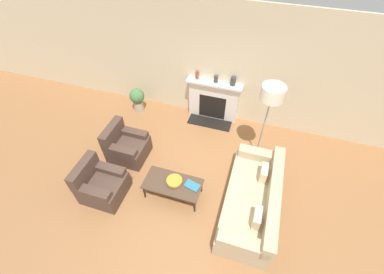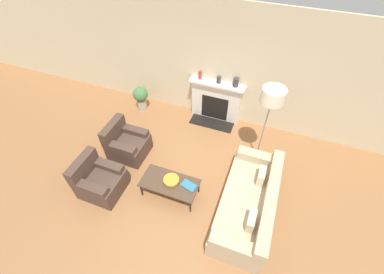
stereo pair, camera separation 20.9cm
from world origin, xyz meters
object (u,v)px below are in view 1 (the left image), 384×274
Objects in this scene: armchair_near at (101,185)px; armchair_far at (126,146)px; bowl at (174,181)px; book at (192,186)px; mantel_vase_left at (197,75)px; fireplace at (213,101)px; couch at (253,201)px; potted_plant at (137,98)px; mantel_vase_center_right at (233,81)px; floor_lamp at (272,97)px; coffee_table at (173,184)px; mantel_vase_center_left at (216,79)px.

armchair_near and armchair_far have the same top height.
armchair_near is 2.68× the size of bowl.
armchair_far is 1.84m from book.
armchair_near is 3.28m from mantel_vase_left.
mantel_vase_left reaches higher than fireplace.
potted_plant is (-3.37, 2.06, 0.10)m from couch.
mantel_vase_center_right reaches higher than fireplace.
floor_lamp reaches higher than couch.
armchair_far is at bearing 154.28° from coffee_table.
coffee_table is 2.49m from floor_lamp.
armchair_near is (-2.90, -0.56, 0.01)m from couch.
coffee_table is 0.59× the size of floor_lamp.
potted_plant is at bearing 149.79° from book.
book is at bearing 4.17° from bowl.
couch is at bearing -59.95° from fireplace.
mantel_vase_left reaches higher than coffee_table.
armchair_far is 0.44× the size of floor_lamp.
coffee_table is at bearing -157.40° from book.
bowl is 2.67m from mantel_vase_left.
fireplace is at bearing -149.95° from couch.
armchair_near is at bearing -116.96° from fireplace.
floor_lamp is at bearing -38.42° from mantel_vase_center_left.
mantel_vase_left is (-1.74, 1.01, -0.46)m from floor_lamp.
floor_lamp reaches higher than mantel_vase_center_left.
armchair_far is 2.55× the size of book.
mantel_vase_left is (-0.29, 2.57, 0.83)m from coffee_table.
bowl is 1.82× the size of mantel_vase_center_left.
coffee_table is 2.76m from mantel_vase_center_right.
fireplace is at bearing 86.68° from coffee_table.
fireplace is at bearing 87.23° from bowl.
mantel_vase_left is 0.98× the size of mantel_vase_center_right.
armchair_far reaches higher than bowl.
armchair_near reaches higher than coffee_table.
floor_lamp is 2.07m from mantel_vase_left.
book is (1.74, -0.60, 0.09)m from armchair_far.
coffee_table is 0.09m from bowl.
armchair_near is at bearing -79.87° from potted_plant.
bowl is at bearing -161.70° from book.
fireplace is at bearing 10.06° from potted_plant.
couch is at bearing 18.75° from book.
mantel_vase_center_right is (0.87, -0.00, 0.00)m from mantel_vase_left.
coffee_table is at bearing -83.50° from mantel_vase_left.
floor_lamp is at bearing -55.04° from armchair_near.
mantel_vase_left is at bearing 119.02° from book.
mantel_vase_center_left is at bearing -38.60° from armchair_far.
armchair_far is at bearing -99.86° from couch.
armchair_far reaches higher than coffee_table.
mantel_vase_center_right is at bearing -45.31° from armchair_far.
floor_lamp reaches higher than book.
book is at bearing -85.36° from mantel_vase_center_left.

